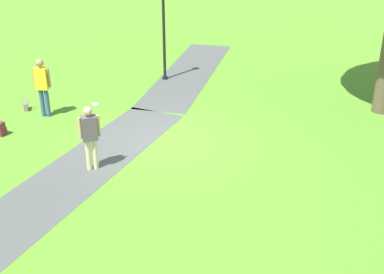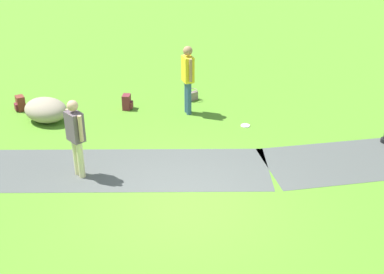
{
  "view_description": "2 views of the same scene",
  "coord_description": "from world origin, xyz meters",
  "px_view_note": "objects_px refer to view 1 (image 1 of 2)",
  "views": [
    {
      "loc": [
        12.45,
        1.82,
        6.15
      ],
      "look_at": [
        1.11,
        0.72,
        0.7
      ],
      "focal_mm": 47.58,
      "sensor_mm": 36.0,
      "label": 1
    },
    {
      "loc": [
        2.38,
        7.33,
        5.2
      ],
      "look_at": [
        -0.21,
        -0.19,
        1.27
      ],
      "focal_mm": 46.21,
      "sensor_mm": 36.0,
      "label": 2
    }
  ],
  "objects_px": {
    "woman_with_handbag": "(42,83)",
    "handbag_on_grass": "(26,106)",
    "man_near_boulder": "(90,134)",
    "frisbee_on_grass": "(96,104)",
    "lamp_post": "(164,25)",
    "spare_backpack_on_lawn": "(0,129)"
  },
  "relations": [
    {
      "from": "woman_with_handbag",
      "to": "handbag_on_grass",
      "type": "distance_m",
      "value": 1.29
    },
    {
      "from": "man_near_boulder",
      "to": "frisbee_on_grass",
      "type": "distance_m",
      "value": 4.46
    },
    {
      "from": "lamp_post",
      "to": "man_near_boulder",
      "type": "height_order",
      "value": "lamp_post"
    },
    {
      "from": "man_near_boulder",
      "to": "spare_backpack_on_lawn",
      "type": "relative_size",
      "value": 4.15
    },
    {
      "from": "spare_backpack_on_lawn",
      "to": "handbag_on_grass",
      "type": "bearing_deg",
      "value": -179.55
    },
    {
      "from": "lamp_post",
      "to": "man_near_boulder",
      "type": "distance_m",
      "value": 7.04
    },
    {
      "from": "woman_with_handbag",
      "to": "handbag_on_grass",
      "type": "height_order",
      "value": "woman_with_handbag"
    },
    {
      "from": "woman_with_handbag",
      "to": "spare_backpack_on_lawn",
      "type": "distance_m",
      "value": 1.87
    },
    {
      "from": "lamp_post",
      "to": "spare_backpack_on_lawn",
      "type": "height_order",
      "value": "lamp_post"
    },
    {
      "from": "man_near_boulder",
      "to": "spare_backpack_on_lawn",
      "type": "xyz_separation_m",
      "value": [
        -1.67,
        -3.13,
        -0.77
      ]
    },
    {
      "from": "lamp_post",
      "to": "man_near_boulder",
      "type": "xyz_separation_m",
      "value": [
        6.91,
        -0.79,
        -1.06
      ]
    },
    {
      "from": "lamp_post",
      "to": "frisbee_on_grass",
      "type": "bearing_deg",
      "value": -34.93
    },
    {
      "from": "woman_with_handbag",
      "to": "man_near_boulder",
      "type": "relative_size",
      "value": 1.09
    },
    {
      "from": "man_near_boulder",
      "to": "handbag_on_grass",
      "type": "bearing_deg",
      "value": -138.3
    },
    {
      "from": "woman_with_handbag",
      "to": "frisbee_on_grass",
      "type": "height_order",
      "value": "woman_with_handbag"
    },
    {
      "from": "woman_with_handbag",
      "to": "spare_backpack_on_lawn",
      "type": "height_order",
      "value": "woman_with_handbag"
    },
    {
      "from": "spare_backpack_on_lawn",
      "to": "frisbee_on_grass",
      "type": "relative_size",
      "value": 1.73
    },
    {
      "from": "man_near_boulder",
      "to": "handbag_on_grass",
      "type": "height_order",
      "value": "man_near_boulder"
    },
    {
      "from": "woman_with_handbag",
      "to": "man_near_boulder",
      "type": "distance_m",
      "value": 3.9
    },
    {
      "from": "woman_with_handbag",
      "to": "lamp_post",
      "type": "bearing_deg",
      "value": 140.48
    },
    {
      "from": "man_near_boulder",
      "to": "frisbee_on_grass",
      "type": "xyz_separation_m",
      "value": [
        -4.21,
        -1.09,
        -0.95
      ]
    },
    {
      "from": "man_near_boulder",
      "to": "frisbee_on_grass",
      "type": "relative_size",
      "value": 7.19
    }
  ]
}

